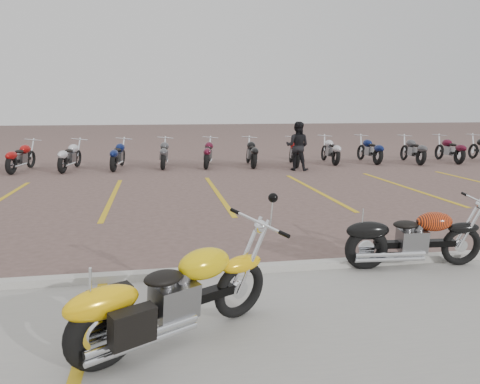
% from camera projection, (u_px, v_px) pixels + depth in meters
% --- Properties ---
extents(ground, '(100.00, 100.00, 0.00)m').
position_uv_depth(ground, '(246.00, 234.00, 8.47)').
color(ground, brown).
rests_on(ground, ground).
extents(concrete_apron, '(60.00, 5.00, 0.01)m').
position_uv_depth(concrete_apron, '(343.00, 370.00, 4.12)').
color(concrete_apron, '#9E9B93').
rests_on(concrete_apron, ground).
extents(curb, '(60.00, 0.18, 0.12)m').
position_uv_depth(curb, '(274.00, 268.00, 6.53)').
color(curb, '#ADAAA3').
rests_on(curb, ground).
extents(parking_stripes, '(38.00, 5.50, 0.01)m').
position_uv_depth(parking_stripes, '(218.00, 194.00, 12.34)').
color(parking_stripes, gold).
rests_on(parking_stripes, ground).
extents(yellow_cruiser, '(2.01, 1.22, 0.92)m').
position_uv_depth(yellow_cruiser, '(170.00, 299.00, 4.52)').
color(yellow_cruiser, black).
rests_on(yellow_cruiser, ground).
extents(flame_cruiser, '(2.01, 0.34, 0.83)m').
position_uv_depth(flame_cruiser, '(410.00, 240.00, 6.64)').
color(flame_cruiser, black).
rests_on(flame_cruiser, ground).
extents(person_b, '(1.05, 0.97, 1.73)m').
position_uv_depth(person_b, '(297.00, 146.00, 16.63)').
color(person_b, black).
rests_on(person_b, ground).
extents(bg_bike_row, '(20.57, 2.04, 1.10)m').
position_uv_depth(bg_bike_row, '(250.00, 152.00, 17.90)').
color(bg_bike_row, black).
rests_on(bg_bike_row, ground).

